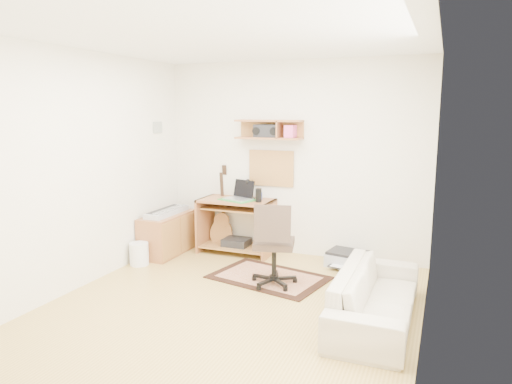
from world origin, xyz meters
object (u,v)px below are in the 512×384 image
at_px(desk, 236,226).
at_px(cabinet, 168,234).
at_px(printer, 348,260).
at_px(sofa, 376,287).
at_px(task_chair, 274,243).

relative_size(desk, cabinet, 1.11).
xyz_separation_m(desk, printer, (1.54, -0.00, -0.29)).
bearing_deg(printer, sofa, -59.50).
xyz_separation_m(desk, task_chair, (0.90, -0.97, 0.11)).
bearing_deg(task_chair, printer, 42.13).
height_order(desk, printer, desk).
height_order(desk, sofa, desk).
relative_size(cabinet, printer, 1.85).
bearing_deg(printer, cabinet, -160.91).
distance_m(desk, printer, 1.57).
relative_size(task_chair, printer, 1.99).
xyz_separation_m(printer, sofa, (0.55, -1.47, 0.25)).
bearing_deg(cabinet, printer, 9.02).
bearing_deg(desk, sofa, -35.21).
xyz_separation_m(task_chair, printer, (0.64, 0.97, -0.40)).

